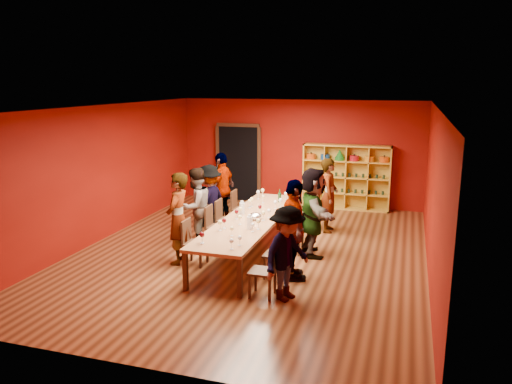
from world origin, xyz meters
TOP-DOWN VIEW (x-y plane):
  - room_shell at (0.00, 0.00)m, footprint 7.10×9.10m
  - tasting_table at (0.00, 0.00)m, footprint 1.10×4.50m
  - doorway at (-1.80, 4.43)m, footprint 1.40×0.17m
  - shelving_unit at (1.40, 4.32)m, footprint 2.40×0.40m
  - chair_person_left_1 at (-0.91, -0.98)m, footprint 0.42×0.42m
  - person_left_1 at (-1.19, -0.98)m, footprint 0.53×0.69m
  - chair_person_left_2 at (-0.91, 0.17)m, footprint 0.42×0.42m
  - person_left_2 at (-1.32, 0.17)m, footprint 0.72×0.93m
  - chair_person_left_3 at (-0.91, 0.75)m, footprint 0.42×0.42m
  - person_left_3 at (-1.26, 0.75)m, footprint 0.57×1.13m
  - chair_person_left_4 at (-0.91, 1.78)m, footprint 0.42×0.42m
  - person_left_4 at (-1.32, 1.78)m, footprint 0.61×1.11m
  - chair_person_right_0 at (0.91, -2.00)m, footprint 0.42×0.42m
  - person_right_0 at (1.24, -2.00)m, footprint 0.80×1.10m
  - chair_person_right_1 at (0.91, -1.14)m, footprint 0.42×0.42m
  - person_right_1 at (1.15, -1.14)m, footprint 0.89×1.19m
  - chair_person_right_2 at (0.91, 0.24)m, footprint 0.42×0.42m
  - person_right_2 at (1.23, 0.24)m, footprint 1.09×1.75m
  - chair_person_right_4 at (0.91, 2.00)m, footprint 0.42×0.42m
  - person_right_4 at (1.28, 2.00)m, footprint 0.52×0.68m
  - wine_glass_0 at (0.08, 0.36)m, footprint 0.08×0.08m
  - wine_glass_1 at (0.32, -0.91)m, footprint 0.07×0.07m
  - wine_glass_2 at (0.34, -1.74)m, footprint 0.07×0.07m
  - wine_glass_3 at (-0.29, 0.91)m, footprint 0.09×0.09m
  - wine_glass_4 at (-0.32, -1.80)m, footprint 0.08×0.08m
  - wine_glass_5 at (0.38, -0.74)m, footprint 0.09×0.09m
  - wine_glass_6 at (0.36, 1.00)m, footprint 0.09×0.09m
  - wine_glass_7 at (-0.36, 1.65)m, footprint 0.09×0.09m
  - wine_glass_8 at (0.27, 0.87)m, footprint 0.08×0.08m
  - wine_glass_9 at (-0.31, -1.84)m, footprint 0.09×0.09m
  - wine_glass_10 at (-0.14, 1.32)m, footprint 0.07×0.07m
  - wine_glass_11 at (-0.07, -0.54)m, footprint 0.08×0.08m
  - wine_glass_12 at (-0.26, -0.17)m, footprint 0.08×0.08m
  - wine_glass_13 at (0.29, -0.11)m, footprint 0.08×0.08m
  - wine_glass_14 at (0.28, 1.80)m, footprint 0.08×0.08m
  - wine_glass_15 at (0.34, 0.13)m, footprint 0.08×0.08m
  - wine_glass_16 at (-0.27, 0.08)m, footprint 0.08×0.08m
  - wine_glass_17 at (-0.27, -0.87)m, footprint 0.08×0.08m
  - wine_glass_18 at (-0.30, 0.78)m, footprint 0.08×0.08m
  - wine_glass_19 at (0.03, -1.28)m, footprint 0.07×0.07m
  - wine_glass_20 at (-0.30, -1.02)m, footprint 0.08×0.08m
  - wine_glass_21 at (0.38, 1.78)m, footprint 0.09×0.09m
  - wine_glass_22 at (0.28, -1.97)m, footprint 0.08×0.08m
  - wine_glass_23 at (-0.31, 1.86)m, footprint 0.09×0.09m
  - spittoon_bowl at (0.10, -0.08)m, footprint 0.27×0.27m
  - carafe_a at (-0.28, 0.23)m, footprint 0.14×0.14m
  - carafe_b at (0.21, -0.76)m, footprint 0.12×0.12m
  - wine_bottle at (0.21, 1.51)m, footprint 0.10×0.10m

SIDE VIEW (x-z plane):
  - chair_person_left_1 at x=-0.91m, z-range 0.05..0.94m
  - chair_person_left_2 at x=-0.91m, z-range 0.05..0.94m
  - chair_person_left_3 at x=-0.91m, z-range 0.05..0.94m
  - chair_person_left_4 at x=-0.91m, z-range 0.05..0.94m
  - chair_person_right_0 at x=0.91m, z-range 0.05..0.94m
  - chair_person_right_1 at x=0.91m, z-range 0.05..0.94m
  - chair_person_right_2 at x=0.91m, z-range 0.05..0.94m
  - chair_person_right_4 at x=0.91m, z-range 0.05..0.94m
  - tasting_table at x=0.00m, z-range 0.32..1.07m
  - person_right_0 at x=1.24m, z-range 0.00..1.58m
  - spittoon_bowl at x=0.10m, z-range 0.74..0.89m
  - person_left_3 at x=-1.26m, z-range 0.00..1.68m
  - person_left_2 at x=-1.32m, z-range 0.00..1.70m
  - wine_bottle at x=0.21m, z-range 0.71..1.02m
  - person_right_4 at x=1.28m, z-range 0.00..1.75m
  - wine_glass_1 at x=0.32m, z-range 0.79..0.97m
  - carafe_b at x=0.21m, z-range 0.74..1.02m
  - carafe_a at x=-0.28m, z-range 0.74..1.02m
  - wine_glass_2 at x=0.34m, z-range 0.79..0.97m
  - wine_glass_19 at x=0.03m, z-range 0.79..0.98m
  - wine_glass_10 at x=-0.14m, z-range 0.79..0.98m
  - wine_glass_14 at x=0.28m, z-range 0.79..0.98m
  - wine_glass_4 at x=-0.32m, z-range 0.79..0.98m
  - wine_glass_15 at x=0.34m, z-range 0.79..0.98m
  - wine_glass_22 at x=0.28m, z-range 0.79..0.99m
  - wine_glass_8 at x=0.27m, z-range 0.79..0.99m
  - wine_glass_16 at x=-0.27m, z-range 0.79..0.99m
  - wine_glass_18 at x=-0.30m, z-range 0.79..0.99m
  - wine_glass_11 at x=-0.07m, z-range 0.79..0.99m
  - wine_glass_0 at x=0.08m, z-range 0.80..1.00m
  - wine_glass_12 at x=-0.26m, z-range 0.80..1.00m
  - wine_glass_13 at x=0.29m, z-range 0.80..1.00m
  - wine_glass_17 at x=-0.27m, z-range 0.80..1.00m
  - wine_glass_20 at x=-0.30m, z-range 0.80..1.01m
  - person_left_1 at x=-1.19m, z-range 0.00..1.81m
  - wine_glass_5 at x=0.38m, z-range 0.80..1.01m
  - wine_glass_3 at x=-0.29m, z-range 0.80..1.01m
  - person_left_4 at x=-1.32m, z-range 0.00..1.81m
  - wine_glass_9 at x=-0.31m, z-range 0.80..1.01m
  - wine_glass_7 at x=-0.36m, z-range 0.80..1.01m
  - wine_glass_23 at x=-0.31m, z-range 0.80..1.01m
  - wine_glass_6 at x=0.36m, z-range 0.80..1.02m
  - wine_glass_21 at x=0.38m, z-range 0.80..1.02m
  - person_right_2 at x=1.23m, z-range 0.00..1.83m
  - person_right_1 at x=1.15m, z-range 0.00..1.84m
  - shelving_unit at x=1.40m, z-range 0.08..1.88m
  - doorway at x=-1.80m, z-range -0.03..2.27m
  - room_shell at x=0.00m, z-range -0.02..3.02m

